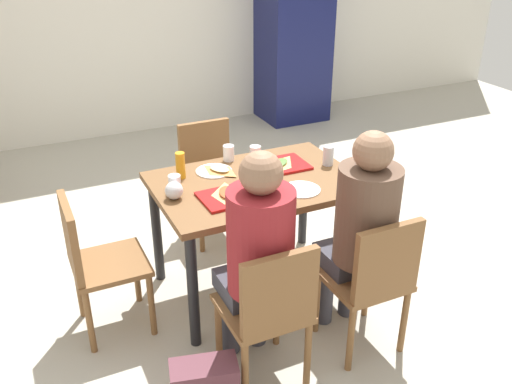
{
  "coord_description": "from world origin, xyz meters",
  "views": [
    {
      "loc": [
        -1.26,
        -2.69,
        2.17
      ],
      "look_at": [
        0.0,
        0.0,
        0.68
      ],
      "focal_mm": 39.31,
      "sensor_mm": 36.0,
      "label": 1
    }
  ],
  "objects_px": {
    "paper_plate_near_edge": "(301,190)",
    "condiment_bottle": "(180,165)",
    "chair_left_end": "(93,258)",
    "plastic_cup_d": "(255,154)",
    "pizza_slice_b": "(279,164)",
    "person_in_red": "(257,249)",
    "plastic_cup_b": "(288,196)",
    "main_table": "(256,196)",
    "pizza_slice_c": "(220,170)",
    "person_in_brown_jacket": "(362,223)",
    "soda_can": "(328,156)",
    "foil_bundle": "(174,191)",
    "tray_red_far": "(278,166)",
    "paper_plate_center": "(214,171)",
    "chair_near_right": "(373,277)",
    "plastic_cup_c": "(175,184)",
    "drink_fridge": "(293,35)",
    "plastic_cup_a": "(229,153)",
    "pizza_slice_a": "(227,193)",
    "tray_red_near": "(233,196)",
    "chair_far_side": "(210,171)",
    "chair_near_left": "(270,308)"
  },
  "relations": [
    {
      "from": "paper_plate_near_edge",
      "to": "condiment_bottle",
      "type": "relative_size",
      "value": 1.38
    },
    {
      "from": "soda_can",
      "to": "condiment_bottle",
      "type": "height_order",
      "value": "condiment_bottle"
    },
    {
      "from": "chair_near_left",
      "to": "tray_red_near",
      "type": "bearing_deg",
      "value": 82.19
    },
    {
      "from": "chair_near_right",
      "to": "plastic_cup_c",
      "type": "xyz_separation_m",
      "value": [
        -0.77,
        0.85,
        0.32
      ]
    },
    {
      "from": "main_table",
      "to": "plastic_cup_b",
      "type": "relative_size",
      "value": 11.87
    },
    {
      "from": "pizza_slice_c",
      "to": "tray_red_near",
      "type": "bearing_deg",
      "value": -99.67
    },
    {
      "from": "chair_left_end",
      "to": "paper_plate_near_edge",
      "type": "relative_size",
      "value": 3.8
    },
    {
      "from": "pizza_slice_b",
      "to": "person_in_red",
      "type": "bearing_deg",
      "value": -123.48
    },
    {
      "from": "pizza_slice_b",
      "to": "plastic_cup_b",
      "type": "xyz_separation_m",
      "value": [
        -0.18,
        -0.46,
        0.03
      ]
    },
    {
      "from": "chair_far_side",
      "to": "paper_plate_center",
      "type": "distance_m",
      "value": 0.65
    },
    {
      "from": "pizza_slice_c",
      "to": "plastic_cup_d",
      "type": "distance_m",
      "value": 0.28
    },
    {
      "from": "pizza_slice_b",
      "to": "plastic_cup_b",
      "type": "relative_size",
      "value": 2.6
    },
    {
      "from": "main_table",
      "to": "person_in_brown_jacket",
      "type": "height_order",
      "value": "person_in_brown_jacket"
    },
    {
      "from": "person_in_red",
      "to": "person_in_brown_jacket",
      "type": "bearing_deg",
      "value": 0.0
    },
    {
      "from": "pizza_slice_a",
      "to": "condiment_bottle",
      "type": "relative_size",
      "value": 1.56
    },
    {
      "from": "plastic_cup_d",
      "to": "paper_plate_center",
      "type": "bearing_deg",
      "value": -172.19
    },
    {
      "from": "pizza_slice_a",
      "to": "plastic_cup_b",
      "type": "xyz_separation_m",
      "value": [
        0.26,
        -0.22,
        0.03
      ]
    },
    {
      "from": "plastic_cup_d",
      "to": "foil_bundle",
      "type": "height_order",
      "value": "same"
    },
    {
      "from": "paper_plate_near_edge",
      "to": "drink_fridge",
      "type": "bearing_deg",
      "value": 62.32
    },
    {
      "from": "pizza_slice_b",
      "to": "person_in_brown_jacket",
      "type": "bearing_deg",
      "value": -83.23
    },
    {
      "from": "paper_plate_center",
      "to": "drink_fridge",
      "type": "height_order",
      "value": "drink_fridge"
    },
    {
      "from": "condiment_bottle",
      "to": "tray_red_near",
      "type": "bearing_deg",
      "value": -64.06
    },
    {
      "from": "chair_left_end",
      "to": "foil_bundle",
      "type": "bearing_deg",
      "value": -2.46
    },
    {
      "from": "plastic_cup_b",
      "to": "main_table",
      "type": "bearing_deg",
      "value": 94.91
    },
    {
      "from": "pizza_slice_b",
      "to": "paper_plate_near_edge",
      "type": "bearing_deg",
      "value": -94.87
    },
    {
      "from": "condiment_bottle",
      "to": "plastic_cup_a",
      "type": "bearing_deg",
      "value": 18.92
    },
    {
      "from": "paper_plate_near_edge",
      "to": "plastic_cup_a",
      "type": "xyz_separation_m",
      "value": [
        -0.21,
        0.57,
        0.05
      ]
    },
    {
      "from": "chair_near_right",
      "to": "chair_far_side",
      "type": "relative_size",
      "value": 1.0
    },
    {
      "from": "paper_plate_near_edge",
      "to": "plastic_cup_c",
      "type": "bearing_deg",
      "value": 156.44
    },
    {
      "from": "pizza_slice_c",
      "to": "tray_red_far",
      "type": "bearing_deg",
      "value": -12.65
    },
    {
      "from": "plastic_cup_b",
      "to": "drink_fridge",
      "type": "height_order",
      "value": "drink_fridge"
    },
    {
      "from": "pizza_slice_c",
      "to": "foil_bundle",
      "type": "xyz_separation_m",
      "value": [
        -0.36,
        -0.22,
        0.03
      ]
    },
    {
      "from": "paper_plate_near_edge",
      "to": "chair_far_side",
      "type": "bearing_deg",
      "value": 99.95
    },
    {
      "from": "person_in_brown_jacket",
      "to": "plastic_cup_d",
      "type": "relative_size",
      "value": 12.45
    },
    {
      "from": "chair_left_end",
      "to": "condiment_bottle",
      "type": "height_order",
      "value": "condiment_bottle"
    },
    {
      "from": "soda_can",
      "to": "plastic_cup_b",
      "type": "bearing_deg",
      "value": -142.37
    },
    {
      "from": "main_table",
      "to": "plastic_cup_c",
      "type": "xyz_separation_m",
      "value": [
        -0.47,
        0.06,
        0.15
      ]
    },
    {
      "from": "tray_red_far",
      "to": "pizza_slice_b",
      "type": "distance_m",
      "value": 0.02
    },
    {
      "from": "main_table",
      "to": "paper_plate_center",
      "type": "height_order",
      "value": "paper_plate_center"
    },
    {
      "from": "pizza_slice_a",
      "to": "condiment_bottle",
      "type": "distance_m",
      "value": 0.38
    },
    {
      "from": "main_table",
      "to": "soda_can",
      "type": "xyz_separation_m",
      "value": [
        0.5,
        0.02,
        0.16
      ]
    },
    {
      "from": "drink_fridge",
      "to": "plastic_cup_c",
      "type": "bearing_deg",
      "value": -129.08
    },
    {
      "from": "plastic_cup_b",
      "to": "chair_far_side",
      "type": "bearing_deg",
      "value": 91.5
    },
    {
      "from": "person_in_brown_jacket",
      "to": "paper_plate_near_edge",
      "type": "relative_size",
      "value": 5.66
    },
    {
      "from": "chair_near_right",
      "to": "plastic_cup_b",
      "type": "height_order",
      "value": "plastic_cup_b"
    },
    {
      "from": "tray_red_far",
      "to": "foil_bundle",
      "type": "xyz_separation_m",
      "value": [
        -0.71,
        -0.14,
        0.04
      ]
    },
    {
      "from": "tray_red_far",
      "to": "foil_bundle",
      "type": "bearing_deg",
      "value": -168.7
    },
    {
      "from": "chair_left_end",
      "to": "plastic_cup_d",
      "type": "height_order",
      "value": "plastic_cup_d"
    },
    {
      "from": "person_in_brown_jacket",
      "to": "plastic_cup_b",
      "type": "xyz_separation_m",
      "value": [
        -0.27,
        0.31,
        0.07
      ]
    },
    {
      "from": "foil_bundle",
      "to": "plastic_cup_a",
      "type": "bearing_deg",
      "value": 37.63
    }
  ]
}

